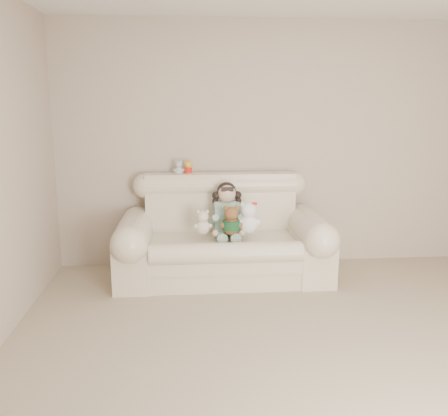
% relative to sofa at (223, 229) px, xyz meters
% --- Properties ---
extents(floor, '(5.00, 5.00, 0.00)m').
position_rel_sofa_xyz_m(floor, '(0.52, -2.00, -0.52)').
color(floor, tan).
rests_on(floor, ground).
extents(wall_back, '(4.50, 0.00, 4.50)m').
position_rel_sofa_xyz_m(wall_back, '(0.52, 0.50, 0.78)').
color(wall_back, '#B5A28F').
rests_on(wall_back, ground).
extents(sofa, '(2.10, 0.95, 1.03)m').
position_rel_sofa_xyz_m(sofa, '(0.00, 0.00, 0.00)').
color(sofa, beige).
rests_on(sofa, floor).
extents(seated_child, '(0.36, 0.43, 0.56)m').
position_rel_sofa_xyz_m(seated_child, '(0.04, 0.08, 0.18)').
color(seated_child, '#276B48').
rests_on(seated_child, sofa).
extents(brown_teddy, '(0.22, 0.18, 0.34)m').
position_rel_sofa_xyz_m(brown_teddy, '(0.06, -0.16, 0.15)').
color(brown_teddy, brown).
rests_on(brown_teddy, sofa).
extents(white_cat, '(0.28, 0.25, 0.37)m').
position_rel_sofa_xyz_m(white_cat, '(0.23, -0.12, 0.17)').
color(white_cat, white).
rests_on(white_cat, sofa).
extents(cream_teddy, '(0.20, 0.17, 0.28)m').
position_rel_sofa_xyz_m(cream_teddy, '(-0.21, -0.12, 0.13)').
color(cream_teddy, beige).
rests_on(cream_teddy, sofa).
extents(yellow_mini_bear, '(0.13, 0.10, 0.18)m').
position_rel_sofa_xyz_m(yellow_mini_bear, '(-0.34, 0.39, 0.58)').
color(yellow_mini_bear, gold).
rests_on(yellow_mini_bear, sofa).
extents(grey_mini_plush, '(0.14, 0.13, 0.18)m').
position_rel_sofa_xyz_m(grey_mini_plush, '(-0.44, 0.36, 0.59)').
color(grey_mini_plush, '#B5B5BC').
rests_on(grey_mini_plush, sofa).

